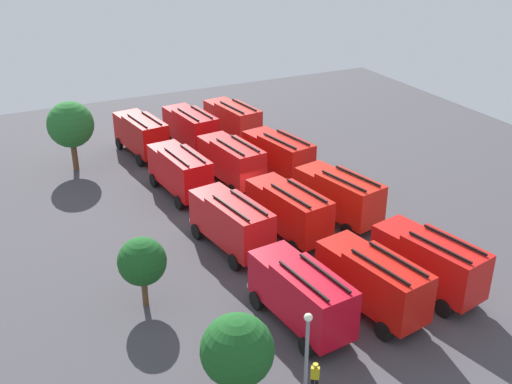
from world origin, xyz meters
TOP-DOWN VIEW (x-y plane):
  - ground_plane at (0.00, 0.00)m, footprint 65.67×65.67m
  - fire_truck_0 at (-14.48, -4.35)m, footprint 7.53×3.84m
  - fire_truck_1 at (-4.46, -4.52)m, footprint 7.54×3.87m
  - fire_truck_2 at (4.44, -4.26)m, footprint 7.50×3.69m
  - fire_truck_3 at (14.31, -4.47)m, footprint 7.44×3.45m
  - fire_truck_4 at (-14.70, -0.12)m, footprint 7.49×3.65m
  - fire_truck_5 at (-4.91, -0.10)m, footprint 7.47×3.56m
  - fire_truck_6 at (4.98, -0.17)m, footprint 7.44×3.44m
  - fire_truck_7 at (14.12, -0.05)m, footprint 7.41×3.36m
  - fire_truck_8 at (-14.06, 4.16)m, footprint 7.41×3.35m
  - fire_truck_9 at (-4.78, 4.19)m, footprint 7.47×3.57m
  - fire_truck_10 at (4.86, 4.34)m, footprint 7.40×3.31m
  - fire_truck_11 at (14.46, 4.64)m, footprint 7.45×3.47m
  - firefighter_0 at (-18.77, 6.05)m, footprint 0.44×0.48m
  - firefighter_1 at (-13.38, -2.14)m, footprint 0.48×0.41m
  - firefighter_2 at (-9.72, -1.77)m, footprint 0.46×0.32m
  - tree_0 at (-18.33, 9.92)m, footprint 3.36×3.36m
  - tree_1 at (-8.36, 11.32)m, footprint 2.83×2.83m
  - tree_2 at (13.80, 10.87)m, footprint 3.97×3.97m
  - traffic_cone_0 at (-12.67, -6.82)m, footprint 0.39×0.39m
  - traffic_cone_1 at (10.65, -2.68)m, footprint 0.39×0.39m
  - lamppost at (-20.91, 7.91)m, footprint 0.36×0.36m

SIDE VIEW (x-z plane):
  - ground_plane at x=0.00m, z-range 0.00..0.00m
  - traffic_cone_0 at x=-12.67m, z-range 0.00..0.56m
  - traffic_cone_1 at x=10.65m, z-range 0.00..0.56m
  - firefighter_0 at x=-18.77m, z-range 0.09..1.70m
  - firefighter_2 at x=-9.72m, z-range 0.11..1.84m
  - firefighter_1 at x=-13.38m, z-range 0.12..1.94m
  - fire_truck_0 at x=-14.48m, z-range 0.21..4.09m
  - fire_truck_1 at x=-4.46m, z-range 0.21..4.09m
  - fire_truck_2 at x=4.44m, z-range 0.21..4.09m
  - fire_truck_3 at x=14.31m, z-range 0.21..4.09m
  - fire_truck_4 at x=-14.70m, z-range 0.21..4.09m
  - fire_truck_5 at x=-4.91m, z-range 0.21..4.09m
  - fire_truck_6 at x=4.98m, z-range 0.21..4.09m
  - fire_truck_7 at x=14.12m, z-range 0.21..4.09m
  - fire_truck_8 at x=-14.06m, z-range 0.21..4.09m
  - fire_truck_9 at x=-4.78m, z-range 0.21..4.09m
  - fire_truck_10 at x=4.86m, z-range 0.21..4.09m
  - fire_truck_11 at x=14.46m, z-range 0.21..4.09m
  - tree_1 at x=-8.36m, z-range 0.76..5.14m
  - tree_0 at x=-18.33m, z-range 0.90..6.11m
  - lamppost at x=-20.91m, z-range 0.57..7.13m
  - tree_2 at x=13.80m, z-range 1.06..7.22m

